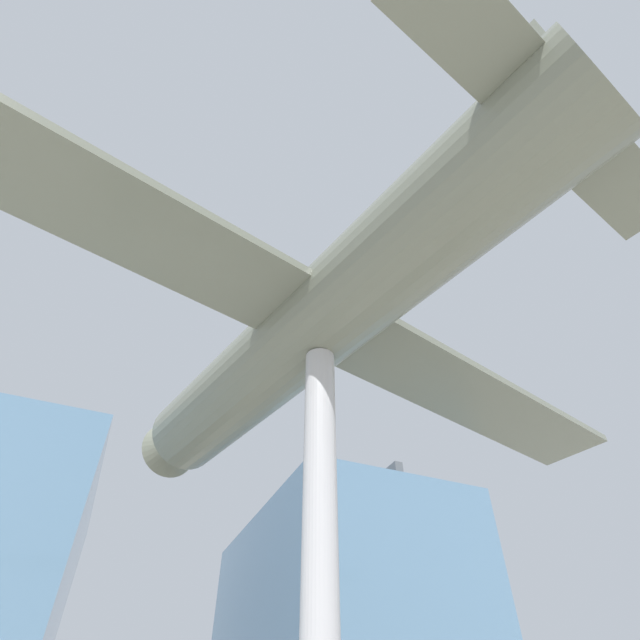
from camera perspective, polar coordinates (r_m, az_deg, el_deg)
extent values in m
cube|color=#51565B|center=(26.72, 2.00, -21.74)|extent=(0.36, 12.33, 0.60)
cylinder|color=#B7B7BC|center=(7.76, 0.00, -26.37)|extent=(0.54, 0.54, 7.37)
cylinder|color=slate|center=(10.02, 0.00, 0.00)|extent=(4.83, 12.13, 1.86)
cube|color=slate|center=(10.02, 0.00, 0.00)|extent=(18.30, 6.45, 0.18)
cube|color=slate|center=(8.22, 24.86, 20.61)|extent=(5.96, 2.45, 0.18)
cube|color=slate|center=(9.22, 22.64, 24.13)|extent=(0.45, 1.11, 2.24)
cone|color=slate|center=(14.86, -16.04, -13.40)|extent=(1.79, 1.39, 1.58)
sphere|color=black|center=(15.44, -17.16, -14.27)|extent=(0.44, 0.44, 0.44)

